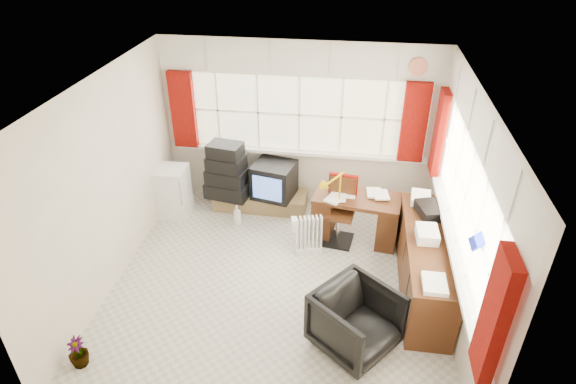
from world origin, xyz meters
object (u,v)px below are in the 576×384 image
office_chair (356,321)px  credenza (424,263)px  desk (356,215)px  task_chair (341,207)px  mini_fridge (173,191)px  desk_lamp (340,180)px  tv_bench (261,200)px  radiator (308,238)px  crt_tv (274,180)px

office_chair → credenza: credenza is taller
desk → task_chair: task_chair is taller
desk → mini_fridge: (-2.70, 0.22, 0.01)m
desk_lamp → tv_bench: desk_lamp is taller
desk_lamp → mini_fridge: (-2.46, 0.36, -0.60)m
mini_fridge → desk: bearing=-4.7°
radiator → mini_fridge: bearing=163.2°
crt_tv → radiator: bearing=-56.7°
task_chair → mini_fridge: bearing=174.2°
task_chair → office_chair: bearing=-82.1°
office_chair → radiator: 1.67m
crt_tv → tv_bench: bearing=170.2°
crt_tv → mini_fridge: bearing=-167.7°
radiator → desk_lamp: bearing=36.8°
desk_lamp → crt_tv: (-0.99, 0.68, -0.47)m
task_chair → radiator: bearing=-136.1°
desk_lamp → crt_tv: size_ratio=0.67×
task_chair → tv_bench: bearing=153.8°
desk → crt_tv: 1.36m
desk → credenza: (0.83, -0.94, 0.01)m
radiator → tv_bench: size_ratio=0.39×
crt_tv → mini_fridge: (-1.47, -0.32, -0.13)m
office_chair → tv_bench: 2.95m
desk → tv_bench: size_ratio=0.87×
office_chair → radiator: office_chair is taller
desk → mini_fridge: mini_fridge is taller
desk → office_chair: size_ratio=1.58×
credenza → tv_bench: 2.75m
radiator → tv_bench: (-0.84, 0.99, -0.10)m
tv_bench → mini_fridge: mini_fridge is taller
tv_bench → desk_lamp: bearing=-30.5°
credenza → task_chair: bearing=138.9°
office_chair → tv_bench: size_ratio=0.55×
crt_tv → desk_lamp: bearing=-34.2°
task_chair → office_chair: task_chair is taller
desk → office_chair: 1.95m
office_chair → mini_fridge: mini_fridge is taller
desk_lamp → credenza: 1.46m
credenza → mini_fridge: size_ratio=2.63×
tv_bench → credenza: bearing=-33.7°
task_chair → credenza: bearing=-41.1°
office_chair → radiator: (-0.66, 1.53, -0.13)m
credenza → office_chair: bearing=-127.7°
credenza → desk: bearing=131.3°
desk_lamp → crt_tv: bearing=145.8°
desk → desk_lamp: bearing=-150.6°
desk → crt_tv: (-1.24, 0.54, 0.14)m
tv_bench → crt_tv: bearing=-9.8°
desk → tv_bench: bearing=158.3°
mini_fridge → task_chair: bearing=-5.8°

